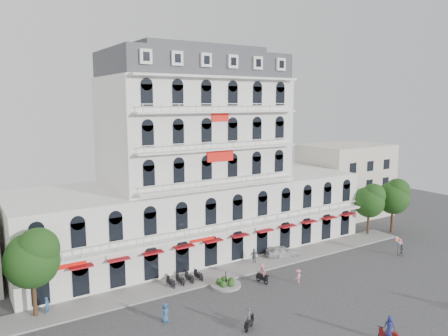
% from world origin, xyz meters
% --- Properties ---
extents(ground, '(120.00, 120.00, 0.00)m').
position_xyz_m(ground, '(0.00, 0.00, 0.00)').
color(ground, '#38383A').
rests_on(ground, ground).
extents(sidewalk, '(53.00, 4.00, 0.16)m').
position_xyz_m(sidewalk, '(0.00, 9.00, 0.08)').
color(sidewalk, gray).
rests_on(sidewalk, ground).
extents(main_building, '(45.00, 15.00, 25.80)m').
position_xyz_m(main_building, '(0.00, 18.00, 9.96)').
color(main_building, silver).
rests_on(main_building, ground).
extents(flank_building_east, '(14.00, 10.00, 12.00)m').
position_xyz_m(flank_building_east, '(30.00, 20.00, 6.00)').
color(flank_building_east, beige).
rests_on(flank_building_east, ground).
extents(traffic_island, '(3.20, 3.20, 1.60)m').
position_xyz_m(traffic_island, '(-3.00, 6.00, 0.26)').
color(traffic_island, gray).
rests_on(traffic_island, ground).
extents(parked_scooter_row, '(4.40, 1.80, 1.10)m').
position_xyz_m(parked_scooter_row, '(-6.35, 8.80, 0.00)').
color(parked_scooter_row, black).
rests_on(parked_scooter_row, ground).
extents(tree_west_inner, '(4.76, 4.76, 8.25)m').
position_xyz_m(tree_west_inner, '(-20.95, 9.48, 5.68)').
color(tree_west_inner, '#382314').
rests_on(tree_west_inner, ground).
extents(tree_east_inner, '(4.40, 4.37, 7.57)m').
position_xyz_m(tree_east_inner, '(24.05, 9.98, 5.21)').
color(tree_east_inner, '#382314').
rests_on(tree_east_inner, ground).
extents(tree_east_outer, '(4.65, 4.65, 8.05)m').
position_xyz_m(tree_east_outer, '(28.05, 8.98, 5.55)').
color(tree_east_outer, '#382314').
rests_on(tree_east_outer, ground).
extents(parked_car, '(4.48, 2.99, 1.42)m').
position_xyz_m(parked_car, '(7.60, 9.50, 0.71)').
color(parked_car, silver).
rests_on(parked_car, ground).
extents(rider_west, '(1.48, 1.12, 1.94)m').
position_xyz_m(rider_west, '(-6.03, -2.43, 0.83)').
color(rider_west, black).
rests_on(rider_west, ground).
extents(rider_east, '(0.95, 1.59, 2.21)m').
position_xyz_m(rider_east, '(2.36, -10.03, 1.11)').
color(rider_east, maroon).
rests_on(rider_east, ground).
extents(rider_center, '(0.74, 1.70, 2.08)m').
position_xyz_m(rider_center, '(0.74, 4.66, 1.09)').
color(rider_center, black).
rests_on(rider_center, ground).
extents(pedestrian_left, '(0.97, 0.79, 1.72)m').
position_xyz_m(pedestrian_left, '(-11.52, 2.53, 0.86)').
color(pedestrian_left, '#2A557F').
rests_on(pedestrian_left, ground).
extents(pedestrian_mid, '(1.21, 0.76, 1.91)m').
position_xyz_m(pedestrian_mid, '(3.25, 9.50, 0.96)').
color(pedestrian_mid, '#58575F').
rests_on(pedestrian_mid, ground).
extents(pedestrian_right, '(1.11, 0.87, 1.52)m').
position_xyz_m(pedestrian_right, '(3.94, 2.54, 0.76)').
color(pedestrian_right, '#DE7589').
rests_on(pedestrian_right, ground).
extents(pedestrian_far, '(0.70, 0.71, 1.65)m').
position_xyz_m(pedestrian_far, '(-20.00, 9.50, 0.82)').
color(pedestrian_far, '#2B5B81').
rests_on(pedestrian_far, ground).
extents(balloon_vendor, '(1.25, 1.18, 2.45)m').
position_xyz_m(balloon_vendor, '(20.22, 1.91, 1.32)').
color(balloon_vendor, slate).
rests_on(balloon_vendor, ground).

